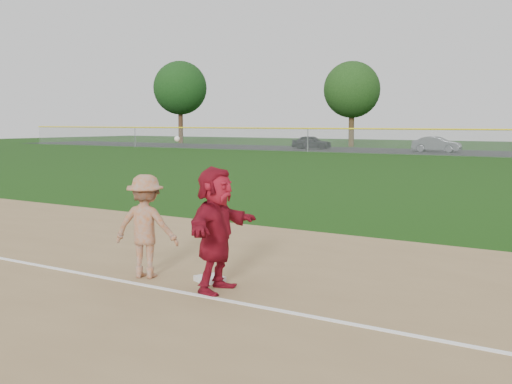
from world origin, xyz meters
The scene contains 9 objects.
ground centered at (0.00, 0.00, 0.00)m, with size 160.00×160.00×0.00m, color #143A0B.
foul_line centered at (0.00, -0.80, 0.03)m, with size 60.00×0.10×0.01m, color white.
first_base centered at (0.14, -0.05, 0.06)m, with size 0.38×0.38×0.09m, color silver.
base_runner centered at (0.56, -0.44, 0.96)m, with size 1.74×0.55×1.87m, color maroon.
car_left centered at (-22.60, 45.55, 0.64)m, with size 1.49×3.71×1.26m, color black.
car_mid centered at (-10.78, 45.82, 0.67)m, with size 1.39×3.99×1.32m, color #53555A.
first_base_play centered at (-0.91, -0.36, 0.86)m, with size 1.22×0.93×2.30m.
tree_0 centered at (-44.00, 52.00, 6.59)m, with size 6.40×6.40×9.81m.
tree_1 centered at (-22.00, 53.00, 5.83)m, with size 5.80×5.80×8.75m.
Camera 1 is at (6.21, -7.96, 2.54)m, focal length 45.00 mm.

